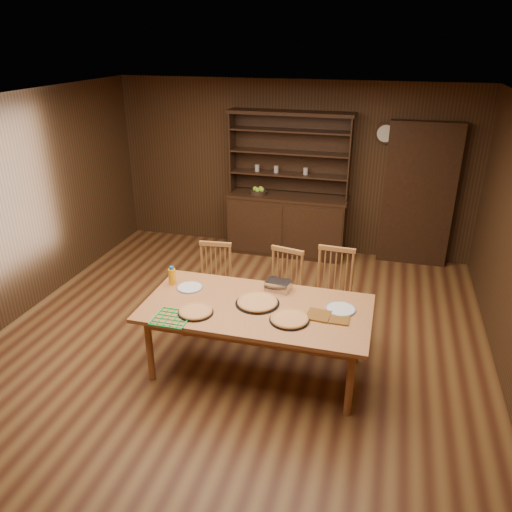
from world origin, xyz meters
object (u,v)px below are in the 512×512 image
(chair_center, at_px, (283,289))
(juice_bottle, at_px, (172,276))
(chair_right, at_px, (333,291))
(china_hutch, at_px, (287,217))
(chair_left, at_px, (215,281))
(dining_table, at_px, (257,312))

(chair_center, relative_size, juice_bottle, 4.98)
(juice_bottle, bearing_deg, chair_right, 21.53)
(china_hutch, bearing_deg, chair_left, -99.93)
(chair_left, bearing_deg, dining_table, -53.98)
(chair_right, distance_m, juice_bottle, 1.78)
(dining_table, bearing_deg, china_hutch, 96.42)
(chair_right, bearing_deg, chair_left, -175.36)
(china_hutch, bearing_deg, chair_center, -79.01)
(chair_center, bearing_deg, juice_bottle, -139.35)
(china_hutch, relative_size, juice_bottle, 10.79)
(dining_table, height_order, juice_bottle, juice_bottle)
(chair_left, height_order, juice_bottle, chair_left)
(chair_center, bearing_deg, chair_left, -168.65)
(chair_center, height_order, juice_bottle, chair_center)
(china_hutch, bearing_deg, dining_table, -83.58)
(chair_left, xyz_separation_m, chair_right, (1.38, 0.04, 0.04))
(china_hutch, relative_size, chair_right, 2.06)
(chair_center, bearing_deg, china_hutch, 113.07)
(china_hutch, height_order, chair_center, china_hutch)
(china_hutch, distance_m, chair_left, 2.28)
(chair_right, xyz_separation_m, juice_bottle, (-1.64, -0.65, 0.28))
(chair_left, bearing_deg, juice_bottle, -118.24)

